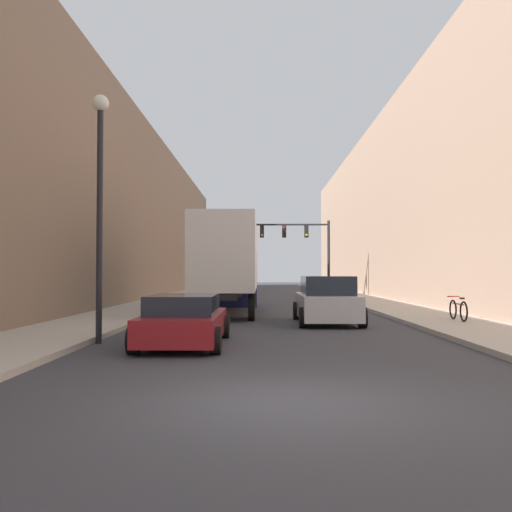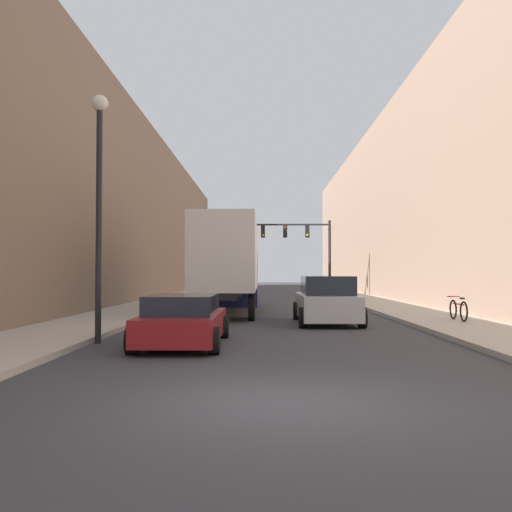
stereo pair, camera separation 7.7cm
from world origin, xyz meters
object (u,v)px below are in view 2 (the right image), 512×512
at_px(traffic_signal_gantry, 304,242).
at_px(parked_bicycle, 458,310).
at_px(sedan_car, 183,321).
at_px(street_lamp, 99,183).
at_px(semi_truck, 229,262).
at_px(suv_car, 327,301).

distance_m(traffic_signal_gantry, parked_bicycle, 22.32).
bearing_deg(sedan_car, street_lamp, 171.66).
bearing_deg(semi_truck, traffic_signal_gantry, 73.22).
relative_size(traffic_signal_gantry, parked_bicycle, 3.66).
distance_m(semi_truck, parked_bicycle, 10.77).
height_order(sedan_car, parked_bicycle, sedan_car).
height_order(sedan_car, suv_car, suv_car).
height_order(semi_truck, traffic_signal_gantry, traffic_signal_gantry).
xyz_separation_m(semi_truck, suv_car, (3.93, -5.78, -1.55)).
bearing_deg(semi_truck, suv_car, -55.83).
height_order(traffic_signal_gantry, parked_bicycle, traffic_signal_gantry).
xyz_separation_m(semi_truck, street_lamp, (-2.76, -11.74, 1.88)).
bearing_deg(traffic_signal_gantry, street_lamp, -105.25).
relative_size(sedan_car, traffic_signal_gantry, 0.69).
distance_m(sedan_car, suv_car, 7.67).
xyz_separation_m(semi_truck, sedan_car, (-0.46, -12.08, -1.74)).
bearing_deg(parked_bicycle, street_lamp, -154.14).
distance_m(suv_car, parked_bicycle, 4.68).
height_order(suv_car, parked_bicycle, suv_car).
distance_m(semi_truck, street_lamp, 12.21).
height_order(semi_truck, sedan_car, semi_truck).
xyz_separation_m(semi_truck, parked_bicycle, (8.58, -6.25, -1.84)).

